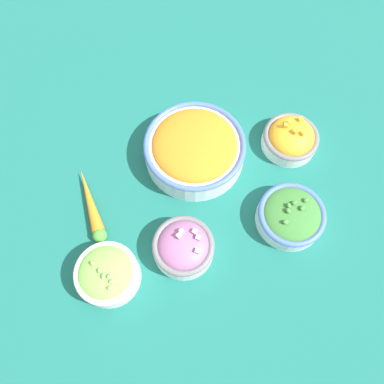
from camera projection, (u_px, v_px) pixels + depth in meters
ground_plane at (192, 198)px, 0.77m from camera, size 3.00×3.00×0.00m
bowl_red_onion at (185, 247)px, 0.70m from camera, size 0.12×0.12×0.07m
bowl_lettuce at (109, 274)px, 0.68m from camera, size 0.12×0.12×0.07m
bowl_carrots at (196, 148)px, 0.77m from camera, size 0.21×0.21×0.07m
bowl_squash at (292, 138)px, 0.80m from camera, size 0.12×0.12×0.07m
bowl_broccoli at (292, 216)px, 0.73m from camera, size 0.13×0.13×0.06m
loose_carrot at (93, 207)px, 0.75m from camera, size 0.08×0.16×0.03m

